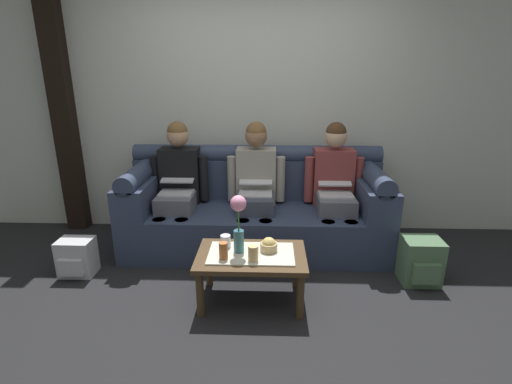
% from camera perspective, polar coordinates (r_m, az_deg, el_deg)
% --- Properties ---
extents(ground_plane, '(14.00, 14.00, 0.00)m').
position_cam_1_polar(ground_plane, '(2.94, -0.87, -17.74)').
color(ground_plane, black).
extents(back_wall_patterned, '(6.00, 0.12, 2.90)m').
position_cam_1_polar(back_wall_patterned, '(4.09, 0.25, 14.36)').
color(back_wall_patterned, silver).
rests_on(back_wall_patterned, ground_plane).
extents(timber_pillar, '(0.20, 0.20, 2.90)m').
position_cam_1_polar(timber_pillar, '(4.49, -26.75, 12.83)').
color(timber_pillar, black).
rests_on(timber_pillar, ground_plane).
extents(couch, '(2.47, 0.88, 0.96)m').
position_cam_1_polar(couch, '(3.80, -0.02, -2.73)').
color(couch, '#2D3851').
rests_on(couch, ground_plane).
extents(person_left, '(0.56, 0.67, 1.22)m').
position_cam_1_polar(person_left, '(3.80, -11.39, 1.55)').
color(person_left, '#595B66').
rests_on(person_left, ground_plane).
extents(person_middle, '(0.56, 0.67, 1.22)m').
position_cam_1_polar(person_middle, '(3.70, -0.02, 1.46)').
color(person_middle, '#383D4C').
rests_on(person_middle, ground_plane).
extents(person_right, '(0.56, 0.67, 1.22)m').
position_cam_1_polar(person_right, '(3.75, 11.49, 1.32)').
color(person_right, '#595B66').
rests_on(person_right, ground_plane).
extents(coffee_table, '(0.81, 0.52, 0.40)m').
position_cam_1_polar(coffee_table, '(2.93, -0.70, -10.07)').
color(coffee_table, '#47331E').
rests_on(coffee_table, ground_plane).
extents(flower_vase, '(0.12, 0.12, 0.44)m').
position_cam_1_polar(flower_vase, '(2.81, -2.59, -3.88)').
color(flower_vase, '#336672').
rests_on(flower_vase, coffee_table).
extents(snack_bowl, '(0.13, 0.13, 0.11)m').
position_cam_1_polar(snack_bowl, '(2.91, 1.89, -7.87)').
color(snack_bowl, tan).
rests_on(snack_bowl, coffee_table).
extents(cup_near_left, '(0.07, 0.07, 0.11)m').
position_cam_1_polar(cup_near_left, '(2.77, -0.41, -8.99)').
color(cup_near_left, '#DBB77A').
rests_on(cup_near_left, coffee_table).
extents(cup_near_right, '(0.08, 0.08, 0.09)m').
position_cam_1_polar(cup_near_right, '(2.98, -4.51, -7.21)').
color(cup_near_right, silver).
rests_on(cup_near_right, coffee_table).
extents(cup_far_center, '(0.06, 0.06, 0.13)m').
position_cam_1_polar(cup_far_center, '(2.80, -4.82, -8.60)').
color(cup_far_center, '#B26633').
rests_on(cup_far_center, coffee_table).
extents(backpack_right, '(0.31, 0.30, 0.38)m').
position_cam_1_polar(backpack_right, '(3.50, 23.09, -9.38)').
color(backpack_right, '#4C6B4C').
rests_on(backpack_right, ground_plane).
extents(backpack_left, '(0.29, 0.26, 0.32)m').
position_cam_1_polar(backpack_left, '(3.69, -24.90, -8.76)').
color(backpack_left, '#B7B7BC').
rests_on(backpack_left, ground_plane).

